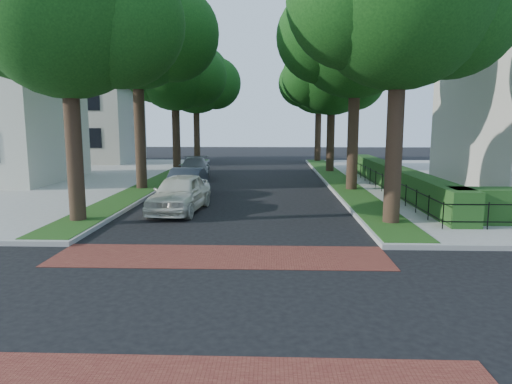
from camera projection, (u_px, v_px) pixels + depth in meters
The scene contains 17 objects.
ground at pixel (203, 303), 9.10m from camera, with size 120.00×120.00×0.00m, color black.
crosswalk_far at pixel (221, 256), 12.26m from camera, with size 9.00×2.20×0.01m, color maroon.
grass_strip_ne at pixel (338, 179), 27.76m from camera, with size 1.60×29.80×0.02m, color #234313.
grass_strip_nw at pixel (162, 179), 28.13m from camera, with size 1.60×29.80×0.02m, color #234313.
tree_right_mid at pixel (358, 33), 22.77m from camera, with size 8.25×7.09×11.22m.
tree_right_far at pixel (333, 75), 31.80m from camera, with size 7.25×6.23×9.74m.
tree_right_back at pixel (320, 81), 40.65m from camera, with size 7.50×6.45×10.20m.
tree_left_near at pixel (72, 12), 15.34m from camera, with size 7.50×6.45×10.20m.
tree_left_mid at pixel (139, 28), 23.10m from camera, with size 8.00×6.88×11.48m.
tree_left_far at pixel (177, 72), 32.15m from camera, with size 7.00×6.02×9.86m.
tree_left_back at pixel (197, 80), 41.02m from camera, with size 7.75×6.66×10.44m.
hedge_main_road at pixel (394, 178), 23.54m from camera, with size 1.00×18.00×1.20m, color #1B4718.
fence_main_road at pixel (379, 181), 23.59m from camera, with size 0.06×18.00×0.90m, color black, non-canonical shape.
house_left_far at pixel (83, 106), 40.50m from camera, with size 10.00×9.00×10.14m.
parked_car_front at pixel (180, 193), 18.37m from camera, with size 1.80×4.46×1.52m, color silver.
parked_car_middle at pixel (186, 183), 21.99m from camera, with size 1.47×4.20×1.38m, color #1D242C.
parked_car_rear at pixel (194, 168), 29.18m from camera, with size 1.90×4.66×1.35m, color slate.
Camera 1 is at (1.37, -8.62, 3.55)m, focal length 32.00 mm.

